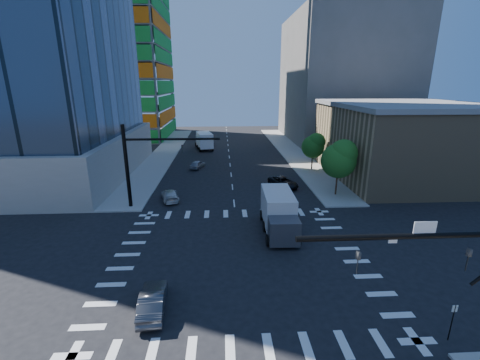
{
  "coord_description": "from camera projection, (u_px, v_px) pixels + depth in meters",
  "views": [
    {
      "loc": [
        -1.23,
        -22.33,
        13.23
      ],
      "look_at": [
        0.45,
        8.0,
        4.0
      ],
      "focal_mm": 24.0,
      "sensor_mm": 36.0,
      "label": 1
    }
  ],
  "objects": [
    {
      "name": "box_truck_near",
      "position": [
        279.0,
        217.0,
        29.17
      ],
      "size": [
        3.02,
        6.8,
        3.53
      ],
      "rotation": [
        0.0,
        0.0,
        -0.02
      ],
      "color": "black",
      "rests_on": "ground"
    },
    {
      "name": "ground",
      "position": [
        240.0,
        258.0,
        25.25
      ],
      "size": [
        160.0,
        160.0,
        0.0
      ],
      "primitive_type": "plane",
      "color": "black",
      "rests_on": "ground"
    },
    {
      "name": "box_truck_far",
      "position": [
        204.0,
        142.0,
        66.47
      ],
      "size": [
        4.26,
        7.18,
        3.53
      ],
      "rotation": [
        0.0,
        0.0,
        3.36
      ],
      "color": "black",
      "rests_on": "ground"
    },
    {
      "name": "no_parking_sign",
      "position": [
        453.0,
        318.0,
        16.81
      ],
      "size": [
        0.3,
        0.06,
        2.2
      ],
      "color": "black",
      "rests_on": "ground"
    },
    {
      "name": "signal_mast_nw",
      "position": [
        140.0,
        159.0,
        34.11
      ],
      "size": [
        10.2,
        0.4,
        9.0
      ],
      "color": "black",
      "rests_on": "sidewalk_nw"
    },
    {
      "name": "road_markings",
      "position": [
        240.0,
        258.0,
        25.24
      ],
      "size": [
        20.0,
        20.0,
        0.01
      ],
      "primitive_type": "cube",
      "color": "silver",
      "rests_on": "ground"
    },
    {
      "name": "bg_building_ne",
      "position": [
        342.0,
        79.0,
        75.15
      ],
      "size": [
        24.0,
        30.0,
        28.0
      ],
      "primitive_type": "cube",
      "color": "#5E5B54",
      "rests_on": "ground"
    },
    {
      "name": "car_sb_near",
      "position": [
        170.0,
        195.0,
        37.53
      ],
      "size": [
        2.78,
        4.61,
        1.25
      ],
      "primitive_type": "imported",
      "rotation": [
        0.0,
        0.0,
        3.4
      ],
      "color": "silver",
      "rests_on": "ground"
    },
    {
      "name": "car_sb_cross",
      "position": [
        153.0,
        301.0,
        19.24
      ],
      "size": [
        1.81,
        4.28,
        1.37
      ],
      "primitive_type": "imported",
      "rotation": [
        0.0,
        0.0,
        3.23
      ],
      "color": "#424347",
      "rests_on": "ground"
    },
    {
      "name": "construction_building",
      "position": [
        110.0,
        33.0,
        75.81
      ],
      "size": [
        25.16,
        34.5,
        70.6
      ],
      "color": "gray",
      "rests_on": "ground"
    },
    {
      "name": "car_nb_far",
      "position": [
        283.0,
        182.0,
        42.3
      ],
      "size": [
        3.99,
        5.27,
        1.33
      ],
      "primitive_type": "imported",
      "rotation": [
        0.0,
        0.0,
        0.43
      ],
      "color": "black",
      "rests_on": "ground"
    },
    {
      "name": "sidewalk_ne",
      "position": [
        291.0,
        151.0,
        64.1
      ],
      "size": [
        5.0,
        60.0,
        0.15
      ],
      "primitive_type": "cube",
      "color": "#9B9892",
      "rests_on": "ground"
    },
    {
      "name": "tree_south",
      "position": [
        340.0,
        158.0,
        37.83
      ],
      "size": [
        4.16,
        4.16,
        6.82
      ],
      "color": "#382316",
      "rests_on": "sidewalk_ne"
    },
    {
      "name": "commercial_building",
      "position": [
        405.0,
        140.0,
        46.04
      ],
      "size": [
        20.5,
        22.5,
        10.6
      ],
      "color": "#987E58",
      "rests_on": "ground"
    },
    {
      "name": "sidewalk_nw",
      "position": [
        165.0,
        153.0,
        62.78
      ],
      "size": [
        5.0,
        60.0,
        0.15
      ],
      "primitive_type": "cube",
      "color": "#9B9892",
      "rests_on": "ground"
    },
    {
      "name": "car_sb_mid",
      "position": [
        197.0,
        164.0,
        51.56
      ],
      "size": [
        2.7,
        4.06,
        1.29
      ],
      "primitive_type": "imported",
      "rotation": [
        0.0,
        0.0,
        2.8
      ],
      "color": "#A1A2A8",
      "rests_on": "ground"
    },
    {
      "name": "tree_north",
      "position": [
        314.0,
        145.0,
        49.52
      ],
      "size": [
        3.54,
        3.52,
        5.78
      ],
      "color": "#382316",
      "rests_on": "sidewalk_ne"
    }
  ]
}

